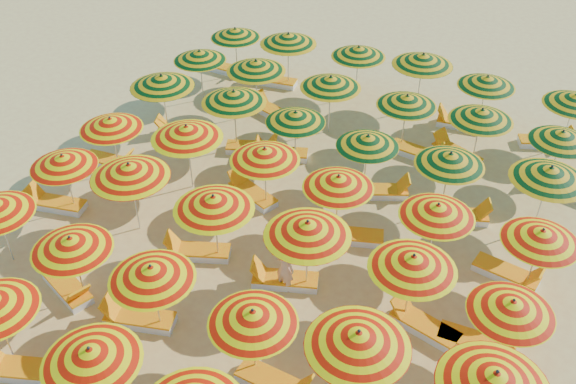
# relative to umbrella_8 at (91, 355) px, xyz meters

# --- Properties ---
(ground) EXTENTS (120.00, 120.00, 0.00)m
(ground) POSITION_rel_umbrella_8_xyz_m (1.06, 6.28, -1.89)
(ground) COLOR #E9C967
(ground) RESTS_ON ground
(umbrella_8) EXTENTS (2.24, 2.24, 2.14)m
(umbrella_8) POSITION_rel_umbrella_8_xyz_m (0.00, 0.00, 0.00)
(umbrella_8) COLOR silver
(umbrella_8) RESTS_ON ground
(umbrella_13) EXTENTS (2.03, 2.03, 2.09)m
(umbrella_13) POSITION_rel_umbrella_8_xyz_m (-2.59, 2.44, -0.05)
(umbrella_13) COLOR silver
(umbrella_13) RESTS_ON ground
(umbrella_14) EXTENTS (2.25, 2.25, 2.13)m
(umbrella_14) POSITION_rel_umbrella_8_xyz_m (-0.27, 2.42, -0.01)
(umbrella_14) COLOR silver
(umbrella_14) RESTS_ON ground
(umbrella_15) EXTENTS (2.02, 2.02, 2.08)m
(umbrella_15) POSITION_rel_umbrella_8_xyz_m (2.39, 2.29, -0.06)
(umbrella_15) COLOR silver
(umbrella_15) RESTS_ON ground
(umbrella_16) EXTENTS (2.84, 2.84, 2.32)m
(umbrella_16) POSITION_rel_umbrella_8_xyz_m (4.64, 2.53, 0.15)
(umbrella_16) COLOR silver
(umbrella_16) RESTS_ON ground
(umbrella_17) EXTENTS (2.43, 2.43, 2.33)m
(umbrella_17) POSITION_rel_umbrella_8_xyz_m (7.28, 2.71, 0.16)
(umbrella_17) COLOR silver
(umbrella_17) RESTS_ON ground
(umbrella_18) EXTENTS (2.14, 2.14, 2.02)m
(umbrella_18) POSITION_rel_umbrella_8_xyz_m (-5.20, 5.13, -0.11)
(umbrella_18) COLOR silver
(umbrella_18) RESTS_ON ground
(umbrella_19) EXTENTS (2.86, 2.86, 2.32)m
(umbrella_19) POSITION_rel_umbrella_8_xyz_m (-2.96, 5.27, 0.15)
(umbrella_19) COLOR silver
(umbrella_19) RESTS_ON ground
(umbrella_20) EXTENTS (2.25, 2.25, 2.24)m
(umbrella_20) POSITION_rel_umbrella_8_xyz_m (-0.25, 5.13, 0.08)
(umbrella_20) COLOR silver
(umbrella_20) RESTS_ON ground
(umbrella_21) EXTENTS (2.35, 2.35, 2.30)m
(umbrella_21) POSITION_rel_umbrella_8_xyz_m (2.35, 5.17, 0.14)
(umbrella_21) COLOR silver
(umbrella_21) RESTS_ON ground
(umbrella_22) EXTENTS (2.31, 2.31, 2.20)m
(umbrella_22) POSITION_rel_umbrella_8_xyz_m (4.96, 5.23, 0.05)
(umbrella_22) COLOR silver
(umbrella_22) RESTS_ON ground
(umbrella_23) EXTENTS (2.51, 2.51, 2.03)m
(umbrella_23) POSITION_rel_umbrella_8_xyz_m (7.25, 4.98, -0.10)
(umbrella_23) COLOR silver
(umbrella_23) RESTS_ON ground
(umbrella_24) EXTENTS (2.08, 2.08, 2.07)m
(umbrella_24) POSITION_rel_umbrella_8_xyz_m (-5.22, 7.29, -0.06)
(umbrella_24) COLOR silver
(umbrella_24) RESTS_ON ground
(umbrella_25) EXTENTS (2.40, 2.40, 2.28)m
(umbrella_25) POSITION_rel_umbrella_8_xyz_m (-2.67, 7.63, 0.12)
(umbrella_25) COLOR silver
(umbrella_25) RESTS_ON ground
(umbrella_26) EXTENTS (2.20, 2.20, 2.15)m
(umbrella_26) POSITION_rel_umbrella_8_xyz_m (-0.13, 7.74, 0.00)
(umbrella_26) COLOR silver
(umbrella_26) RESTS_ON ground
(umbrella_27) EXTENTS (2.55, 2.55, 2.08)m
(umbrella_27) POSITION_rel_umbrella_8_xyz_m (2.22, 7.50, -0.05)
(umbrella_27) COLOR silver
(umbrella_27) RESTS_ON ground
(umbrella_28) EXTENTS (2.34, 2.34, 2.08)m
(umbrella_28) POSITION_rel_umbrella_8_xyz_m (4.95, 7.45, -0.06)
(umbrella_28) COLOR silver
(umbrella_28) RESTS_ON ground
(umbrella_29) EXTENTS (2.47, 2.47, 2.04)m
(umbrella_29) POSITION_rel_umbrella_8_xyz_m (7.48, 7.62, -0.09)
(umbrella_29) COLOR silver
(umbrella_29) RESTS_ON ground
(umbrella_30) EXTENTS (2.34, 2.34, 2.31)m
(umbrella_30) POSITION_rel_umbrella_8_xyz_m (-5.14, 9.96, 0.14)
(umbrella_30) COLOR silver
(umbrella_30) RESTS_ON ground
(umbrella_31) EXTENTS (2.49, 2.49, 2.25)m
(umbrella_31) POSITION_rel_umbrella_8_xyz_m (-2.49, 10.14, 0.09)
(umbrella_31) COLOR silver
(umbrella_31) RESTS_ON ground
(umbrella_32) EXTENTS (2.31, 2.31, 2.03)m
(umbrella_32) POSITION_rel_umbrella_8_xyz_m (-0.29, 10.15, -0.10)
(umbrella_32) COLOR silver
(umbrella_32) RESTS_ON ground
(umbrella_33) EXTENTS (2.47, 2.47, 2.01)m
(umbrella_33) POSITION_rel_umbrella_8_xyz_m (2.21, 9.84, -0.12)
(umbrella_33) COLOR silver
(umbrella_33) RESTS_ON ground
(umbrella_34) EXTENTS (2.07, 2.07, 2.12)m
(umbrella_34) POSITION_rel_umbrella_8_xyz_m (4.67, 9.82, -0.02)
(umbrella_34) COLOR silver
(umbrella_34) RESTS_ON ground
(umbrella_35) EXTENTS (2.58, 2.58, 2.24)m
(umbrella_35) POSITION_rel_umbrella_8_xyz_m (7.30, 10.13, 0.09)
(umbrella_35) COLOR silver
(umbrella_35) RESTS_ON ground
(umbrella_36) EXTENTS (2.33, 2.33, 2.06)m
(umbrella_36) POSITION_rel_umbrella_8_xyz_m (-5.29, 12.56, -0.07)
(umbrella_36) COLOR silver
(umbrella_36) RESTS_ON ground
(umbrella_37) EXTENTS (2.60, 2.60, 2.22)m
(umbrella_37) POSITION_rel_umbrella_8_xyz_m (-2.90, 12.45, 0.07)
(umbrella_37) COLOR silver
(umbrella_37) RESTS_ON ground
(umbrella_38) EXTENTS (2.71, 2.71, 2.20)m
(umbrella_38) POSITION_rel_umbrella_8_xyz_m (-0.08, 12.49, 0.05)
(umbrella_38) COLOR silver
(umbrella_38) RESTS_ON ground
(umbrella_39) EXTENTS (2.42, 2.42, 2.09)m
(umbrella_39) POSITION_rel_umbrella_8_xyz_m (2.56, 12.56, -0.05)
(umbrella_39) COLOR silver
(umbrella_39) RESTS_ON ground
(umbrella_40) EXTENTS (2.44, 2.44, 2.14)m
(umbrella_40) POSITION_rel_umbrella_8_xyz_m (4.95, 12.61, -0.00)
(umbrella_40) COLOR silver
(umbrella_40) RESTS_ON ground
(umbrella_41) EXTENTS (2.08, 2.08, 2.01)m
(umbrella_41) POSITION_rel_umbrella_8_xyz_m (7.37, 12.58, -0.11)
(umbrella_41) COLOR silver
(umbrella_41) RESTS_ON ground
(umbrella_42) EXTENTS (2.35, 2.35, 2.07)m
(umbrella_42) POSITION_rel_umbrella_8_xyz_m (-5.09, 14.86, -0.06)
(umbrella_42) COLOR silver
(umbrella_42) RESTS_ON ground
(umbrella_43) EXTENTS (2.66, 2.66, 2.29)m
(umbrella_43) POSITION_rel_umbrella_8_xyz_m (-2.80, 14.88, 0.13)
(umbrella_43) COLOR silver
(umbrella_43) RESTS_ON ground
(umbrella_44) EXTENTS (2.59, 2.59, 2.14)m
(umbrella_44) POSITION_rel_umbrella_8_xyz_m (-0.11, 15.24, -0.00)
(umbrella_44) COLOR silver
(umbrella_44) RESTS_ON ground
(umbrella_45) EXTENTS (2.26, 2.26, 2.30)m
(umbrella_45) POSITION_rel_umbrella_8_xyz_m (2.28, 15.31, 0.14)
(umbrella_45) COLOR silver
(umbrella_45) RESTS_ON ground
(umbrella_46) EXTENTS (2.39, 2.39, 2.09)m
(umbrella_46) POSITION_rel_umbrella_8_xyz_m (4.63, 15.02, -0.05)
(umbrella_46) COLOR silver
(umbrella_46) RESTS_ON ground
(umbrella_47) EXTENTS (2.42, 2.42, 2.14)m
(umbrella_47) POSITION_rel_umbrella_8_xyz_m (7.48, 14.90, -0.00)
(umbrella_47) COLOR silver
(umbrella_47) RESTS_ON ground
(lounger_6) EXTENTS (1.83, 1.13, 0.69)m
(lounger_6) POSITION_rel_umbrella_8_xyz_m (-2.34, -0.03, -1.73)
(lounger_6) COLOR white
(lounger_6) RESTS_ON ground
(lounger_10) EXTENTS (1.82, 1.18, 0.69)m
(lounger_10) POSITION_rel_umbrella_8_xyz_m (-3.10, 2.40, -1.73)
(lounger_10) COLOR white
(lounger_10) RESTS_ON ground
(lounger_11) EXTENTS (1.82, 1.02, 0.69)m
(lounger_11) POSITION_rel_umbrella_8_xyz_m (-0.87, 2.34, -1.73)
(lounger_11) COLOR white
(lounger_11) RESTS_ON ground
(lounger_12) EXTENTS (1.76, 0.68, 0.69)m
(lounger_12) POSITION_rel_umbrella_8_xyz_m (2.99, 2.10, -1.73)
(lounger_12) COLOR white
(lounger_12) RESTS_ON ground
(lounger_14) EXTENTS (1.81, 0.91, 0.69)m
(lounger_14) POSITION_rel_umbrella_8_xyz_m (-5.80, 4.98, -1.73)
(lounger_14) COLOR white
(lounger_14) RESTS_ON ground
(lounger_15) EXTENTS (1.82, 1.17, 0.69)m
(lounger_15) POSITION_rel_umbrella_8_xyz_m (-0.85, 5.00, -1.73)
(lounger_15) COLOR white
(lounger_15) RESTS_ON ground
(lounger_16) EXTENTS (1.83, 1.11, 0.69)m
(lounger_16) POSITION_rel_umbrella_8_xyz_m (1.76, 5.05, -1.73)
(lounger_16) COLOR white
(lounger_16) RESTS_ON ground
(lounger_17) EXTENTS (1.82, 0.99, 0.69)m
(lounger_17) POSITION_rel_umbrella_8_xyz_m (5.47, 5.12, -1.73)
(lounger_17) COLOR white
(lounger_17) RESTS_ON ground
(lounger_18) EXTENTS (1.75, 0.63, 0.69)m
(lounger_18) POSITION_rel_umbrella_8_xyz_m (6.75, 5.15, -1.73)
(lounger_18) COLOR white
(lounger_18) RESTS_ON ground
(lounger_19) EXTENTS (1.77, 0.72, 0.69)m
(lounger_19) POSITION_rel_umbrella_8_xyz_m (-5.72, 7.47, -1.73)
(lounger_19) COLOR white
(lounger_19) RESTS_ON ground
(lounger_20) EXTENTS (1.82, 1.19, 0.69)m
(lounger_20) POSITION_rel_umbrella_8_xyz_m (-0.73, 7.96, -1.73)
(lounger_20) COLOR white
(lounger_20) RESTS_ON ground
(lounger_21) EXTENTS (1.83, 1.08, 0.69)m
(lounger_21) POSITION_rel_umbrella_8_xyz_m (2.72, 7.43, -1.73)
(lounger_21) COLOR white
(lounger_21) RESTS_ON ground
(lounger_22) EXTENTS (1.81, 0.87, 0.69)m
(lounger_22) POSITION_rel_umbrella_8_xyz_m (6.98, 7.80, -1.73)
(lounger_22) COLOR white
(lounger_22) RESTS_ON ground
(lounger_23) EXTENTS (1.83, 1.12, 0.69)m
(lounger_23) POSITION_rel_umbrella_8_xyz_m (-4.64, 10.00, -1.73)
(lounger_23) COLOR white
(lounger_23) RESTS_ON ground
(lounger_24) EXTENTS (1.82, 1.19, 0.69)m
(lounger_24) POSITION_rel_umbrella_8_xyz_m (-1.89, 10.22, -1.73)
(lounger_24) COLOR white
(lounger_24) RESTS_ON ground
(lounger_25) EXTENTS (1.83, 1.14, 0.69)m
(lounger_25) POSITION_rel_umbrella_8_xyz_m (-0.89, 10.27, -1.73)
(lounger_25) COLOR white
(lounger_25) RESTS_ON ground
(lounger_26) EXTENTS (1.82, 1.24, 0.69)m
(lounger_26) POSITION_rel_umbrella_8_xyz_m (2.81, 9.76, -1.73)
(lounger_26) COLOR white
(lounger_26) RESTS_ON ground
(lounger_27) EXTENTS (1.83, 1.16, 0.69)m
(lounger_27) POSITION_rel_umbrella_8_xyz_m (5.27, 9.61, -1.73)
(lounger_27) COLOR white
(lounger_27) RESTS_ON ground
(lounger_28) EXTENTS (1.83, 1.12, 0.69)m
(lounger_28) POSITION_rel_umbrella_8_xyz_m (-2.39, 12.64, -1.73)
(lounger_28) COLOR white
(lounger_28) RESTS_ON ground
(lounger_29) EXTENTS (1.80, 0.81, 0.69)m
(lounger_29) POSITION_rel_umbrella_8_xyz_m (3.16, 12.32, -1.73)
(lounger_29) COLOR white
(lounger_29) RESTS_ON ground
(lounger_30) EXTENTS (1.82, 1.24, 0.69)m
(lounger_30) POSITION_rel_umbrella_8_xyz_m (4.36, 12.84, -1.73)
(lounger_30) COLOR white
(lounger_30) RESTS_ON ground
(lounger_31) EXTENTS (1.82, 0.98, 0.69)m
(lounger_31) POSITION_rel_umbrella_8_xyz_m (7.87, 12.36, -1.73)
(lounger_31) COLOR white
(lounger_31) RESTS_ON ground
(lounger_32) EXTENTS (1.76, 0.67, 0.69)m
(lounger_32) POSITION_rel_umbrella_8_xyz_m (-5.59, 14.91, -1.73)
(lounger_32) COLOR white
(lounger_32) RESTS_ON ground
(lounger_33) EXTENTS (1.79, 0.80, 0.69)m
(lounger_33) POSITION_rel_umbrella_8_xyz_m (-3.40, 14.80, -1.73)
(lounger_33) COLOR white
(lounger_33) RESTS_ON ground
(lounger_34) EXTENTS (1.79, 0.79, 0.69)m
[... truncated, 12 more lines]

